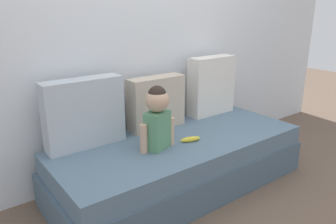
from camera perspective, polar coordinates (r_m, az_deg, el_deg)
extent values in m
plane|color=brown|center=(2.81, 2.11, -12.70)|extent=(12.00, 12.00, 0.00)
cube|color=silver|center=(2.88, -4.88, 12.81)|extent=(5.31, 0.10, 2.35)
cube|color=#495F70|center=(2.74, 2.14, -10.31)|extent=(2.11, 0.87, 0.27)
cube|color=slate|center=(2.65, 2.19, -6.28)|extent=(2.04, 0.84, 0.16)
cube|color=#B2BCC6|center=(2.48, -14.49, -0.20)|extent=(0.60, 0.16, 0.52)
cube|color=#C1B29E|center=(2.79, -2.06, 1.66)|extent=(0.51, 0.16, 0.45)
cube|color=silver|center=(3.18, 7.62, 4.61)|extent=(0.49, 0.16, 0.56)
cube|color=#568E66|center=(2.39, -1.86, -3.22)|extent=(0.22, 0.18, 0.29)
sphere|color=tan|center=(2.32, -1.92, 2.08)|extent=(0.17, 0.17, 0.17)
sphere|color=#2D231E|center=(2.31, -1.93, 3.01)|extent=(0.13, 0.13, 0.13)
cylinder|color=tan|center=(2.34, -4.29, -4.68)|extent=(0.06, 0.06, 0.22)
cylinder|color=tan|center=(2.47, 0.46, -3.38)|extent=(0.06, 0.06, 0.22)
ellipsoid|color=yellow|center=(2.56, 3.96, -4.79)|extent=(0.18, 0.09, 0.04)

